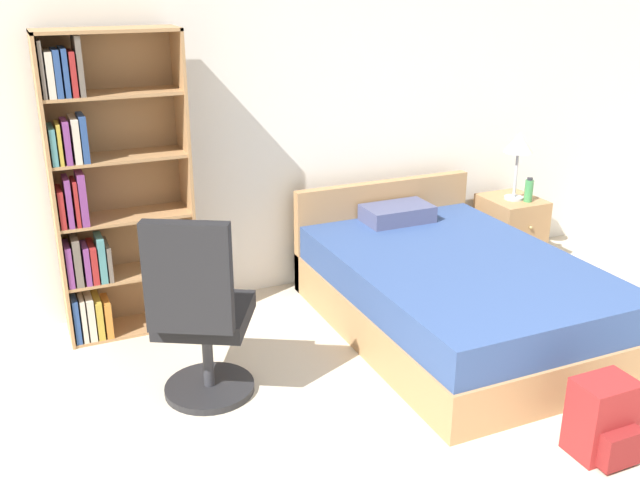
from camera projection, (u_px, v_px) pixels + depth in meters
wall_back at (315, 112)px, 5.13m from camera, size 9.00×0.06×2.60m
bookshelf at (103, 194)px, 4.43m from camera, size 0.84×0.32×1.94m
bed at (450, 290)px, 4.71m from camera, size 1.44×2.09×0.77m
office_chair at (200, 318)px, 3.79m from camera, size 0.67×0.71×1.11m
nightstand at (509, 231)px, 5.75m from camera, size 0.41×0.49×0.56m
table_lamp at (519, 146)px, 5.49m from camera, size 0.22×0.22×0.53m
water_bottle at (529, 190)px, 5.54m from camera, size 0.07×0.07×0.19m
backpack_red at (604, 420)px, 3.47m from camera, size 0.29×0.29×0.40m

